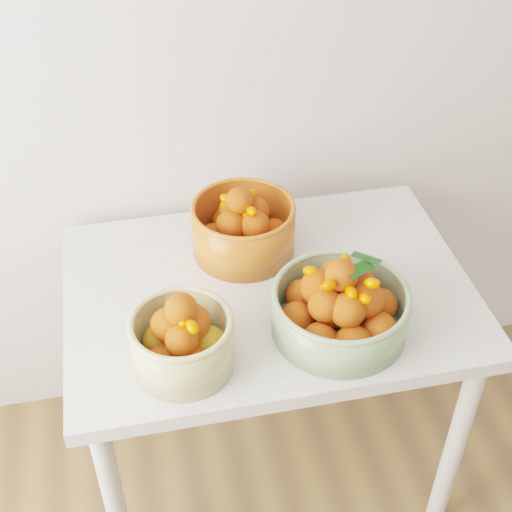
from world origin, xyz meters
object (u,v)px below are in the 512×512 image
object	(u,v)px
bowl_green	(341,307)
table	(268,314)
bowl_cream	(183,340)
bowl_orange	(244,227)

from	to	relation	value
bowl_green	table	bearing A→B (deg)	125.75
bowl_cream	bowl_green	bearing A→B (deg)	4.93
bowl_orange	table	bearing A→B (deg)	-77.80
bowl_green	bowl_orange	world-z (taller)	bowl_green
bowl_cream	bowl_green	world-z (taller)	bowl_green
table	bowl_green	size ratio (longest dim) A/B	2.48
bowl_cream	bowl_orange	xyz separation A→B (m)	(0.20, 0.36, 0.00)
table	bowl_green	bearing A→B (deg)	-54.25
table	bowl_orange	world-z (taller)	bowl_orange
bowl_cream	bowl_orange	bearing A→B (deg)	60.45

